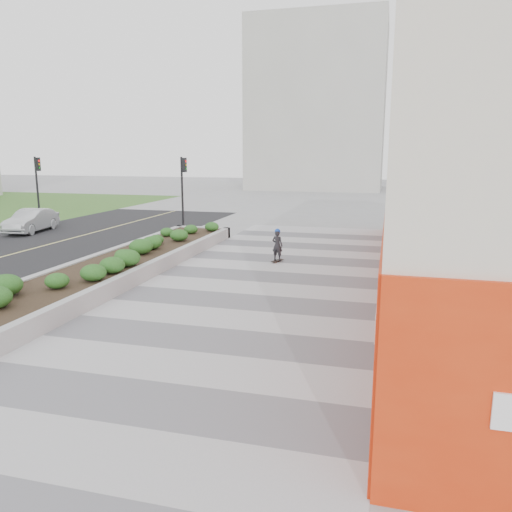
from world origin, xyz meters
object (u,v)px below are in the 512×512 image
Objects in this scene: planter at (115,264)px; traffic_signal_near at (183,183)px; traffic_signal_far at (38,181)px; car_silver at (31,221)px; skateboarder at (277,245)px.

traffic_signal_near is (-1.73, 10.50, 2.34)m from planter.
traffic_signal_far is 3.06m from car_silver.
traffic_signal_near is 9.91m from skateboarder.
traffic_signal_far is 1.07× the size of car_silver.
skateboarder is (5.23, 3.74, 0.29)m from planter.
traffic_signal_far reaches higher than planter.
traffic_signal_far reaches higher than skateboarder.
skateboarder is at bearing -24.35° from car_silver.
traffic_signal_near is 1.00× the size of traffic_signal_far.
car_silver is at bearing -176.99° from skateboarder.
traffic_signal_far is (-10.93, 10.00, 2.34)m from planter.
traffic_signal_near reaches higher than car_silver.
planter is 6.43m from skateboarder.
planter is at bearing -80.65° from traffic_signal_near.
traffic_signal_near reaches higher than planter.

